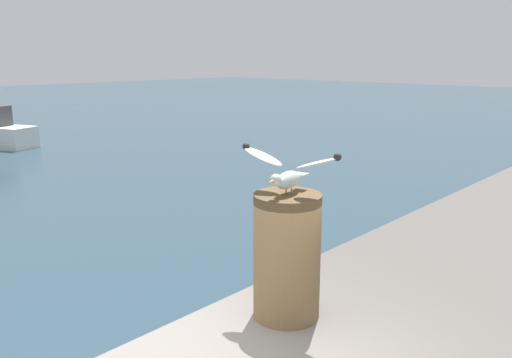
% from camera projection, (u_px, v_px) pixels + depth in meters
% --- Properties ---
extents(mooring_post, '(0.40, 0.40, 0.76)m').
position_uv_depth(mooring_post, '(287.00, 256.00, 3.10)').
color(mooring_post, brown).
rests_on(mooring_post, harbor_quay).
extents(seagull, '(0.39, 0.64, 0.27)m').
position_uv_depth(seagull, '(288.00, 172.00, 2.98)').
color(seagull, tan).
rests_on(seagull, mooring_post).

